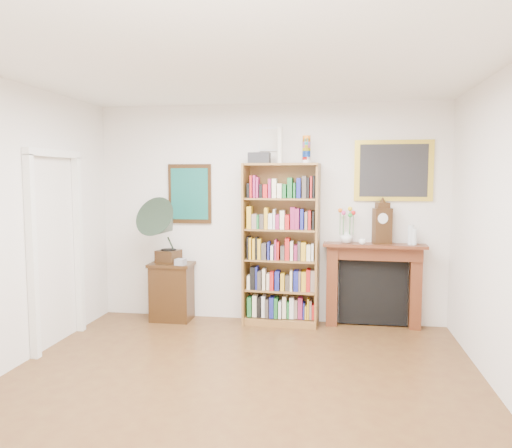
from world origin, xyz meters
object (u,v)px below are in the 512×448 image
at_px(side_cabinet, 172,292).
at_px(teacup, 362,241).
at_px(bookshelf, 281,235).
at_px(mantel_clock, 382,224).
at_px(bottle_right, 414,237).
at_px(gramophone, 164,226).
at_px(cd_stack, 181,262).
at_px(bottle_left, 411,235).
at_px(flower_vase, 346,237).
at_px(fireplace, 373,278).

relative_size(side_cabinet, teacup, 8.47).
bearing_deg(bookshelf, mantel_clock, 6.77).
distance_m(mantel_clock, bottle_right, 0.41).
relative_size(teacup, bottle_right, 0.45).
relative_size(bookshelf, gramophone, 2.72).
distance_m(cd_stack, bottle_left, 2.88).
bearing_deg(flower_vase, teacup, -26.31).
height_order(cd_stack, bottle_right, bottle_right).
distance_m(flower_vase, bottle_right, 0.81).
xyz_separation_m(gramophone, bottle_right, (3.10, 0.17, -0.09)).
height_order(side_cabinet, bottle_left, bottle_left).
distance_m(fireplace, gramophone, 2.72).
bearing_deg(fireplace, cd_stack, -171.16).
distance_m(bookshelf, flower_vase, 0.81).
bearing_deg(cd_stack, bottle_right, 3.86).
bearing_deg(bottle_right, teacup, -174.31).
height_order(bookshelf, bottle_left, bookshelf).
bearing_deg(teacup, side_cabinet, 179.99).
relative_size(cd_stack, mantel_clock, 0.24).
height_order(gramophone, mantel_clock, gramophone).
bearing_deg(mantel_clock, teacup, -178.26).
height_order(bookshelf, mantel_clock, bookshelf).
bearing_deg(fireplace, bookshelf, -172.63).
relative_size(bookshelf, flower_vase, 14.39).
bearing_deg(mantel_clock, gramophone, 164.66).
distance_m(side_cabinet, mantel_clock, 2.82).
bearing_deg(cd_stack, bookshelf, 7.51).
height_order(cd_stack, bottle_left, bottle_left).
height_order(bookshelf, teacup, bookshelf).
relative_size(fireplace, bottle_right, 6.29).
distance_m(side_cabinet, teacup, 2.53).
bearing_deg(side_cabinet, flower_vase, 2.16).
bearing_deg(bottle_right, mantel_clock, 175.31).
xyz_separation_m(side_cabinet, flower_vase, (2.24, 0.09, 0.76)).
height_order(cd_stack, teacup, teacup).
xyz_separation_m(mantel_clock, teacup, (-0.24, -0.09, -0.21)).
bearing_deg(bookshelf, fireplace, 8.77).
bearing_deg(teacup, fireplace, 40.59).
relative_size(bookshelf, fireplace, 1.87).
relative_size(cd_stack, bottle_left, 0.50).
bearing_deg(bottle_right, flower_vase, 177.64).
bearing_deg(bottle_right, bookshelf, -179.02).
xyz_separation_m(bookshelf, side_cabinet, (-1.43, -0.03, -0.76)).
distance_m(fireplace, mantel_clock, 0.69).
relative_size(gramophone, mantel_clock, 1.70).
bearing_deg(mantel_clock, flower_vase, 160.23).
distance_m(cd_stack, teacup, 2.29).
xyz_separation_m(mantel_clock, flower_vase, (-0.43, 0.00, -0.16)).
bearing_deg(flower_vase, fireplace, 5.66).
height_order(gramophone, cd_stack, gramophone).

